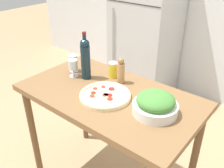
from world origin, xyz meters
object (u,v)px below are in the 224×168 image
Objects in this scene: refrigerator at (146,30)px; wine_glass_far at (73,61)px; homemade_pizza at (105,95)px; wine_glass_near at (73,65)px; wine_bottle at (85,58)px; salad_bowl at (156,104)px; pepper_mill at (121,71)px; salt_canister at (113,70)px.

wine_glass_far is at bearing -81.33° from refrigerator.
wine_glass_near is at bearing 168.03° from homemade_pizza.
wine_bottle is 1.32× the size of salad_bowl.
salad_bowl is (1.06, -1.58, 0.11)m from refrigerator.
wine_glass_near is 0.09m from wine_glass_far.
refrigerator is 5.01× the size of homemade_pizza.
pepper_mill is at bearing 156.46° from salad_bowl.
pepper_mill is (0.65, -1.40, 0.14)m from refrigerator.
wine_bottle is at bearing -75.38° from refrigerator.
refrigerator is 12.56× the size of wine_glass_far.
wine_bottle is 0.68m from salad_bowl.
wine_glass_far is 0.44m from pepper_mill.
refrigerator is 12.56× the size of wine_glass_near.
salad_bowl is at bearing -23.54° from pepper_mill.
pepper_mill reaches higher than salt_canister.
salt_canister is at bearing 118.84° from homemade_pizza.
wine_bottle is at bearing -6.73° from wine_glass_far.
wine_glass_far reaches higher than homemade_pizza.
wine_bottle is at bearing -157.24° from pepper_mill.
salt_canister is at bearing -68.02° from refrigerator.
refrigerator is 1.47m from salt_canister.
wine_bottle is at bearing 23.78° from wine_glass_near.
homemade_pizza is (0.70, -1.64, 0.06)m from refrigerator.
wine_glass_far is at bearing 173.93° from salad_bowl.
salad_bowl reaches higher than homemade_pizza.
salad_bowl is (0.77, -0.03, -0.03)m from wine_glass_near.
wine_glass_far is at bearing -158.95° from salt_canister.
wine_glass_far is 0.50× the size of salad_bowl.
wine_glass_near is 0.42m from homemade_pizza.
wine_bottle is 0.29m from pepper_mill.
pepper_mill is 0.72× the size of salad_bowl.
wine_glass_near is at bearing -79.29° from refrigerator.
wine_glass_near is 0.39m from pepper_mill.
homemade_pizza is at bearing -22.97° from wine_bottle.
salad_bowl is 2.25× the size of salt_canister.
refrigerator is at bearing 98.67° from wine_glass_far.
salad_bowl is at bearing -6.07° from wine_glass_far.
refrigerator is 6.29× the size of salad_bowl.
salad_bowl is at bearing -5.91° from wine_bottle.
pepper_mill reaches higher than wine_glass_far.
homemade_pizza is at bearing -61.16° from salt_canister.
wine_glass_near is 0.50× the size of salad_bowl.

